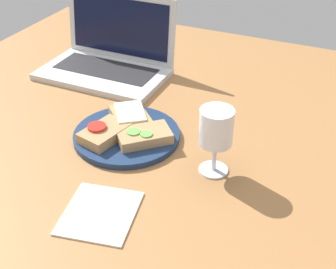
% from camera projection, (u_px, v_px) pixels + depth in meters
% --- Properties ---
extents(wooden_table, '(1.40, 1.40, 0.03)m').
position_uv_depth(wooden_table, '(146.00, 144.00, 1.08)').
color(wooden_table, '#9E6B3D').
rests_on(wooden_table, ground).
extents(plate, '(0.24, 0.24, 0.01)m').
position_uv_depth(plate, '(127.00, 135.00, 1.07)').
color(plate, navy).
rests_on(plate, wooden_table).
extents(sandwich_with_cheese, '(0.13, 0.13, 0.03)m').
position_uv_depth(sandwich_with_cheese, '(130.00, 116.00, 1.10)').
color(sandwich_with_cheese, '#A88456').
rests_on(sandwich_with_cheese, plate).
extents(sandwich_with_tomato, '(0.09, 0.12, 0.03)m').
position_uv_depth(sandwich_with_tomato, '(104.00, 133.00, 1.04)').
color(sandwich_with_tomato, '#A88456').
rests_on(sandwich_with_tomato, plate).
extents(sandwich_with_cucumber, '(0.13, 0.13, 0.03)m').
position_uv_depth(sandwich_with_cucumber, '(144.00, 136.00, 1.04)').
color(sandwich_with_cucumber, '#A88456').
rests_on(sandwich_with_cucumber, plate).
extents(wine_glass, '(0.07, 0.07, 0.15)m').
position_uv_depth(wine_glass, '(216.00, 130.00, 0.92)').
color(wine_glass, white).
rests_on(wine_glass, wooden_table).
extents(laptop, '(0.35, 0.23, 0.21)m').
position_uv_depth(laptop, '(108.00, 58.00, 1.34)').
color(laptop, silver).
rests_on(laptop, wooden_table).
extents(napkin, '(0.16, 0.17, 0.00)m').
position_uv_depth(napkin, '(100.00, 213.00, 0.87)').
color(napkin, white).
rests_on(napkin, wooden_table).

